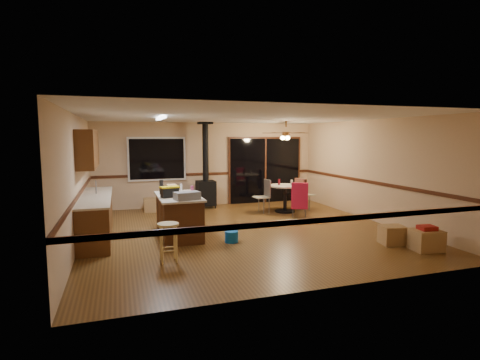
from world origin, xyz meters
name	(u,v)px	position (x,y,z in m)	size (l,w,h in m)	color
floor	(244,231)	(0.00, 0.00, 0.00)	(7.00, 7.00, 0.00)	brown
ceiling	(244,117)	(0.00, 0.00, 2.60)	(7.00, 7.00, 0.00)	silver
wall_back	(209,164)	(0.00, 3.50, 1.30)	(7.00, 7.00, 0.00)	tan
wall_front	(325,199)	(0.00, -3.50, 1.30)	(7.00, 7.00, 0.00)	tan
wall_left	(77,180)	(-3.50, 0.00, 1.30)	(7.00, 7.00, 0.00)	tan
wall_right	(374,171)	(3.50, 0.00, 1.30)	(7.00, 7.00, 0.00)	tan
chair_rail	(244,188)	(0.00, 0.00, 1.00)	(7.00, 7.00, 0.08)	#432010
window	(157,159)	(-1.60, 3.45, 1.50)	(1.72, 0.10, 1.32)	black
sliding_door	(265,171)	(1.90, 3.45, 1.05)	(2.52, 0.10, 2.10)	black
lower_cabinets	(96,217)	(-3.20, 0.50, 0.43)	(0.60, 3.00, 0.86)	#5A3216
countertop	(96,197)	(-3.20, 0.50, 0.88)	(0.64, 3.04, 0.04)	beige
upper_cabinets	(88,149)	(-3.33, 0.70, 1.90)	(0.35, 2.00, 0.80)	#5A3216
kitchen_island	(179,216)	(-1.50, 0.00, 0.45)	(0.88, 1.68, 0.90)	#442411
wood_stove	(206,184)	(-0.20, 3.05, 0.73)	(0.55, 0.50, 2.52)	black
ceiling_fan	(286,135)	(1.83, 1.73, 2.21)	(0.24, 0.24, 0.55)	brown
fluorescent_strip	(161,118)	(-1.80, 0.30, 2.56)	(0.10, 1.20, 0.04)	white
toolbox_grey	(187,196)	(-1.41, -0.59, 0.98)	(0.50, 0.28, 0.16)	slate
toolbox_black	(170,193)	(-1.70, -0.17, 1.00)	(0.35, 0.19, 0.20)	black
toolbox_yellow_lid	(170,187)	(-1.70, -0.17, 1.11)	(0.39, 0.21, 0.03)	gold
box_on_island	(172,189)	(-1.58, 0.43, 0.99)	(0.21, 0.28, 0.19)	#A07847
bottle_dark	(161,187)	(-1.82, 0.34, 1.05)	(0.09, 0.09, 0.31)	black
bottle_pink	(192,191)	(-1.21, -0.08, 1.00)	(0.07, 0.07, 0.21)	#D84C8C
bottle_white	(181,188)	(-1.34, 0.58, 0.99)	(0.06, 0.06, 0.18)	white
bar_stool	(168,242)	(-1.93, -1.62, 0.34)	(0.37, 0.37, 0.68)	#D6BB71
blue_bucket	(232,237)	(-0.54, -0.81, 0.12)	(0.28, 0.28, 0.23)	#0D5CB7
dining_table	(285,194)	(1.83, 1.73, 0.53)	(0.93, 0.93, 0.78)	black
glass_red	(279,182)	(1.68, 1.83, 0.87)	(0.07, 0.07, 0.17)	#590C14
glass_cream	(292,182)	(2.01, 1.68, 0.86)	(0.07, 0.07, 0.16)	beige
chair_left	(265,192)	(1.24, 1.83, 0.59)	(0.43, 0.42, 0.51)	#C0B88F
chair_near	(300,196)	(1.85, 0.86, 0.60)	(0.58, 0.60, 0.70)	#C0B88F
chair_right	(301,191)	(2.35, 1.74, 0.60)	(0.53, 0.50, 0.70)	#C0B88F
box_under_window	(152,205)	(-1.81, 2.97, 0.19)	(0.49, 0.39, 0.39)	#A07847
box_corner_a	(426,240)	(2.84, -2.49, 0.20)	(0.52, 0.44, 0.40)	#A07847
box_corner_b	(393,235)	(2.52, -1.94, 0.19)	(0.46, 0.40, 0.37)	#A07847
box_small_red	(427,228)	(2.84, -2.49, 0.44)	(0.30, 0.25, 0.08)	maroon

